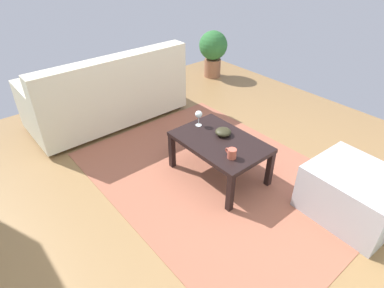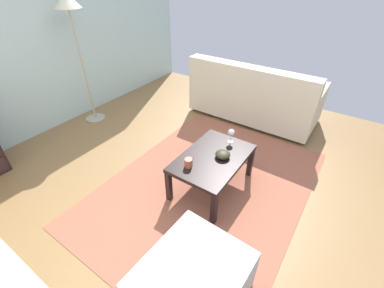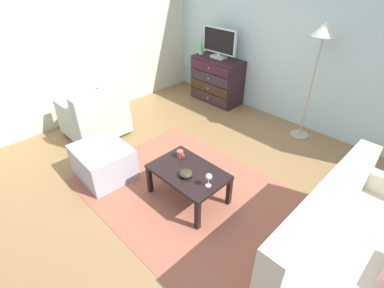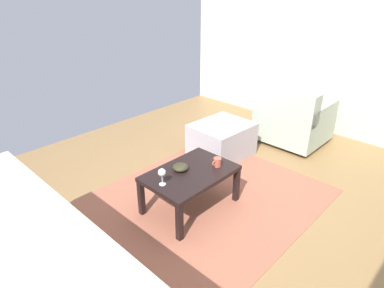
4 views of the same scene
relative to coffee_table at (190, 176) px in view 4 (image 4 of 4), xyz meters
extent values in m
cube|color=olive|center=(-0.23, 0.24, -0.37)|extent=(5.57, 5.17, 0.05)
cube|color=beige|center=(-2.77, 0.24, 0.99)|extent=(0.12, 5.17, 2.67)
cube|color=#9B5742|center=(-0.03, 0.04, -0.35)|extent=(2.60, 1.90, 0.01)
cube|color=black|center=(-0.40, 0.25, -0.17)|extent=(0.05, 0.05, 0.36)
cube|color=black|center=(0.40, 0.25, -0.17)|extent=(0.05, 0.05, 0.36)
cube|color=black|center=(-0.40, -0.25, -0.17)|extent=(0.05, 0.05, 0.36)
cube|color=black|center=(0.40, -0.25, -0.17)|extent=(0.05, 0.05, 0.36)
cube|color=black|center=(0.00, 0.00, 0.03)|extent=(0.85, 0.57, 0.04)
cylinder|color=silver|center=(0.33, -0.02, 0.05)|extent=(0.06, 0.06, 0.00)
cylinder|color=silver|center=(0.33, -0.02, 0.10)|extent=(0.01, 0.01, 0.09)
sphere|color=silver|center=(0.33, -0.02, 0.17)|extent=(0.07, 0.07, 0.07)
cylinder|color=#BC5442|center=(-0.26, 0.12, 0.09)|extent=(0.08, 0.08, 0.08)
torus|color=#BC5442|center=(-0.21, 0.12, 0.10)|extent=(0.05, 0.01, 0.05)
ellipsoid|color=#2F2C1B|center=(0.05, -0.08, 0.08)|extent=(0.15, 0.15, 0.07)
cylinder|color=#332319|center=(1.36, -0.56, -0.32)|extent=(0.05, 0.05, 0.05)
cube|color=beige|center=(1.38, 0.27, 0.29)|extent=(0.20, 1.82, 0.45)
cylinder|color=#332319|center=(-2.38, 0.31, -0.32)|extent=(0.05, 0.05, 0.05)
cylinder|color=#332319|center=(-2.38, -0.36, -0.32)|extent=(0.05, 0.05, 0.05)
cylinder|color=#332319|center=(-1.74, 0.31, -0.32)|extent=(0.05, 0.05, 0.05)
cylinder|color=#332319|center=(-1.74, -0.36, -0.32)|extent=(0.05, 0.05, 0.05)
cube|color=#A7B4A5|center=(-2.06, -0.03, -0.12)|extent=(0.80, 0.83, 0.35)
cube|color=#A7B4A5|center=(-1.76, -0.03, 0.26)|extent=(0.20, 0.83, 0.41)
cube|color=#A7B4A5|center=(-2.06, 0.33, 0.15)|extent=(0.76, 0.12, 0.20)
cube|color=#A7B4A5|center=(-2.06, -0.38, 0.15)|extent=(0.76, 0.12, 0.20)
cylinder|color=#9B9C61|center=(-2.31, -0.06, 0.13)|extent=(0.16, 0.40, 0.16)
cube|color=#AAA8B0|center=(-1.06, -0.48, -0.14)|extent=(0.72, 0.63, 0.42)
camera|label=1|loc=(-1.70, 1.76, 1.63)|focal=30.05mm
camera|label=2|loc=(-1.76, -0.95, 1.61)|focal=23.95mm
camera|label=3|loc=(1.80, -1.73, 2.07)|focal=26.90mm
camera|label=4|loc=(1.91, 1.85, 1.64)|focal=30.90mm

